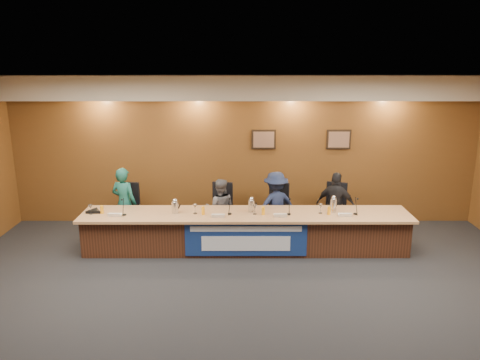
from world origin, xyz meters
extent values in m
plane|color=black|center=(0.00, 0.00, 0.00)|extent=(10.00, 10.00, 0.00)
cube|color=silver|center=(0.00, 0.00, 3.20)|extent=(10.00, 8.00, 0.04)
cube|color=brown|center=(0.00, 4.00, 1.60)|extent=(10.00, 0.04, 3.20)
cube|color=beige|center=(0.00, 3.75, 2.95)|extent=(10.00, 0.50, 0.50)
cube|color=#432214|center=(0.00, 2.40, 0.35)|extent=(6.00, 0.80, 0.70)
cube|color=#B07D4F|center=(0.00, 2.35, 0.72)|extent=(6.10, 0.95, 0.05)
cube|color=navy|center=(0.00, 1.99, 0.38)|extent=(2.20, 0.02, 0.65)
cube|color=silver|center=(0.00, 1.97, 0.58)|extent=(2.00, 0.01, 0.10)
cube|color=silver|center=(0.00, 1.97, 0.30)|extent=(1.60, 0.01, 0.28)
cube|color=black|center=(0.40, 3.97, 1.85)|extent=(0.52, 0.04, 0.42)
cube|color=black|center=(2.00, 3.97, 1.85)|extent=(0.52, 0.04, 0.42)
imported|color=#155045|center=(-2.42, 3.03, 0.73)|extent=(0.62, 0.50, 1.45)
imported|color=#525157|center=(-0.50, 3.03, 0.61)|extent=(0.61, 0.48, 1.22)
imported|color=#151E3A|center=(0.61, 3.03, 0.68)|extent=(1.00, 0.77, 1.37)
imported|color=black|center=(1.81, 3.03, 0.68)|extent=(0.86, 0.63, 1.35)
cube|color=black|center=(-2.42, 3.13, 0.48)|extent=(0.56, 0.56, 0.08)
cube|color=black|center=(-0.50, 3.13, 0.48)|extent=(0.56, 0.56, 0.08)
cube|color=black|center=(0.61, 3.13, 0.48)|extent=(0.64, 0.64, 0.08)
cube|color=black|center=(1.81, 3.13, 0.48)|extent=(0.61, 0.61, 0.08)
cube|color=white|center=(-2.39, 2.13, 0.80)|extent=(0.24, 0.08, 0.10)
cylinder|color=black|center=(-2.23, 2.23, 0.76)|extent=(0.07, 0.07, 0.02)
cylinder|color=#F7A011|center=(-2.66, 2.33, 0.82)|extent=(0.06, 0.06, 0.15)
cylinder|color=silver|center=(-2.86, 2.29, 0.84)|extent=(0.08, 0.08, 0.18)
cube|color=white|center=(-0.50, 2.08, 0.80)|extent=(0.24, 0.08, 0.10)
cylinder|color=black|center=(-0.30, 2.28, 0.76)|extent=(0.07, 0.07, 0.02)
cylinder|color=#F7A011|center=(-0.78, 2.27, 0.82)|extent=(0.06, 0.06, 0.15)
cylinder|color=silver|center=(-0.94, 2.32, 0.84)|extent=(0.08, 0.08, 0.18)
cube|color=white|center=(0.62, 2.10, 0.80)|extent=(0.24, 0.08, 0.10)
cylinder|color=black|center=(0.79, 2.27, 0.76)|extent=(0.07, 0.07, 0.02)
cylinder|color=#F7A011|center=(0.32, 2.26, 0.82)|extent=(0.06, 0.06, 0.15)
cylinder|color=silver|center=(0.17, 2.29, 0.84)|extent=(0.08, 0.08, 0.18)
cube|color=white|center=(1.80, 2.13, 0.80)|extent=(0.24, 0.08, 0.10)
cylinder|color=black|center=(2.02, 2.28, 0.76)|extent=(0.07, 0.07, 0.02)
cylinder|color=#F7A011|center=(1.53, 2.26, 0.82)|extent=(0.06, 0.06, 0.15)
cylinder|color=silver|center=(1.38, 2.33, 0.84)|extent=(0.08, 0.08, 0.18)
cylinder|color=silver|center=(-1.31, 2.34, 0.86)|extent=(0.13, 0.13, 0.22)
cylinder|color=silver|center=(0.11, 2.41, 0.87)|extent=(0.11, 0.11, 0.23)
cylinder|color=silver|center=(1.63, 2.41, 0.88)|extent=(0.12, 0.12, 0.26)
cylinder|color=black|center=(-2.83, 2.39, 0.78)|extent=(0.32, 0.32, 0.05)
camera|label=1|loc=(-0.11, -5.87, 3.58)|focal=35.00mm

